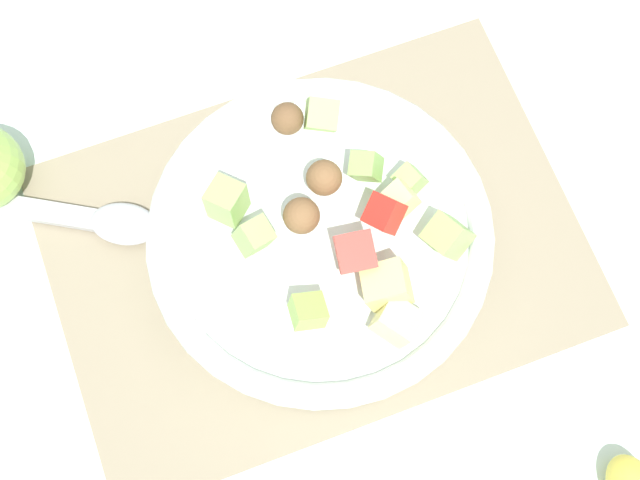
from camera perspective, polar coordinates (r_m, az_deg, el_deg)
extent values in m
plane|color=silver|center=(0.75, -0.35, -0.42)|extent=(2.40, 2.40, 0.00)
cube|color=gray|center=(0.75, -0.35, -0.35)|extent=(0.42, 0.30, 0.01)
cylinder|color=white|center=(0.72, 0.00, -0.46)|extent=(0.24, 0.24, 0.06)
torus|color=white|center=(0.69, 0.00, 0.32)|extent=(0.26, 0.26, 0.02)
cube|color=#A3CC6B|center=(0.68, -5.81, 2.43)|extent=(0.03, 0.04, 0.03)
cube|color=red|center=(0.66, 4.00, 1.67)|extent=(0.04, 0.03, 0.03)
cube|color=beige|center=(0.68, 4.92, 2.50)|extent=(0.03, 0.03, 0.03)
cube|color=#A3CC6B|center=(0.68, 7.95, 0.26)|extent=(0.04, 0.03, 0.04)
sphere|color=brown|center=(0.67, 0.26, 3.88)|extent=(0.04, 0.04, 0.03)
sphere|color=brown|center=(0.71, -2.04, 7.54)|extent=(0.04, 0.04, 0.03)
cube|color=#E5D684|center=(0.65, 4.16, -2.79)|extent=(0.04, 0.04, 0.04)
cube|color=#9EC656|center=(0.65, -0.73, -4.43)|extent=(0.03, 0.03, 0.03)
cube|color=#93C160|center=(0.68, 2.88, 4.59)|extent=(0.03, 0.03, 0.03)
cube|color=red|center=(0.65, 2.19, -0.72)|extent=(0.03, 0.04, 0.03)
cube|color=#A3CC6B|center=(0.69, 5.67, 3.62)|extent=(0.03, 0.02, 0.03)
cube|color=#A3CC6B|center=(0.66, -4.12, 0.24)|extent=(0.03, 0.03, 0.03)
cube|color=#A3CC6B|center=(0.72, 0.05, 7.73)|extent=(0.03, 0.04, 0.04)
sphere|color=brown|center=(0.66, -1.16, 1.52)|extent=(0.04, 0.04, 0.04)
cube|color=beige|center=(0.65, 4.77, -5.04)|extent=(0.04, 0.04, 0.03)
ellipsoid|color=#B7B7BC|center=(0.76, -12.06, 0.98)|extent=(0.07, 0.06, 0.01)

